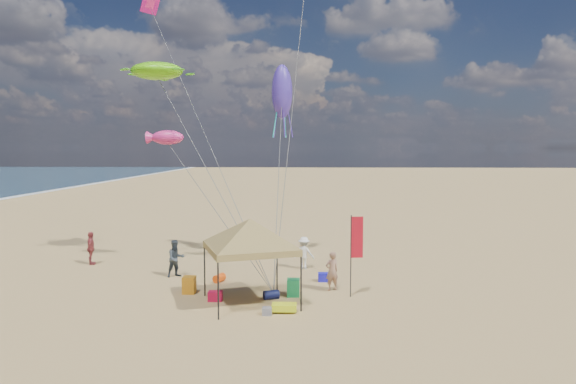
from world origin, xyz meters
The scene contains 19 objects.
ground centered at (0.00, 0.00, 0.00)m, with size 280.00×280.00×0.00m, color tan.
canopy_tent centered at (-1.30, -0.75, 3.17)m, with size 5.80×5.80×3.81m.
feather_flag centered at (2.80, 0.28, 2.21)m, with size 0.51×0.11×3.32m.
cooler_red centered at (-2.72, -0.50, 0.19)m, with size 0.54×0.38×0.38m, color red.
cooler_blue centered at (1.64, 2.66, 0.19)m, with size 0.54×0.38×0.38m, color #1916B8.
bag_navy centered at (-0.54, -0.20, 0.18)m, with size 0.36×0.36×0.60m, color #0E133E.
bag_orange centered at (-3.05, 2.37, 0.18)m, with size 0.36×0.36×0.60m, color #F34F0D.
chair_green centered at (0.32, 0.29, 0.35)m, with size 0.50×0.50×0.70m, color #188845.
chair_yellow centered at (-3.98, 0.53, 0.35)m, with size 0.50×0.50×0.70m, color orange.
crate_grey centered at (-0.55, -2.14, 0.14)m, with size 0.34×0.30×0.28m, color slate.
beach_cart centered at (0.05, -1.83, 0.20)m, with size 0.90×0.50×0.24m, color #CBDD18.
person_near_a centered at (1.92, 1.21, 0.82)m, with size 0.60×0.39×1.65m, color tan.
person_near_b centered at (-5.23, 3.22, 0.87)m, with size 0.84×0.66×1.73m, color #323B44.
person_near_c centered at (0.71, 5.05, 0.80)m, with size 1.03×0.59×1.60m, color silver.
person_far_a centered at (-10.23, 5.55, 0.86)m, with size 1.00×0.42×1.71m, color #963A3D.
turtle_kite centered at (-6.91, 6.57, 9.94)m, with size 2.69×2.15×0.90m, color #5AC60C.
fish_kite centered at (-6.19, 5.73, 6.51)m, with size 1.64×0.82×0.73m, color #D4297A.
squid_kite centered at (-0.50, 7.51, 8.95)m, with size 1.10×1.10×2.85m, color #462FA7.
stunt_kite_pink centered at (-9.44, 14.11, 15.41)m, with size 1.34×0.04×1.34m, color #D2147F.
Camera 1 is at (0.92, -20.21, 5.97)m, focal length 32.28 mm.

